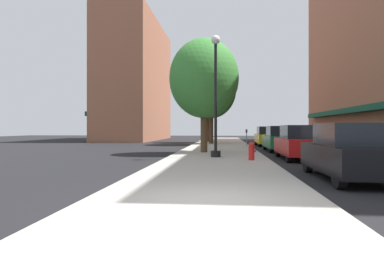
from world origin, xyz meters
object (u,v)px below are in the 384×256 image
Objects in this scene: car_yellow at (267,136)px; tree_far at (204,79)px; car_black at (349,152)px; fire_hydrant at (252,151)px; car_red at (299,143)px; parking_meter_near at (247,136)px; lamppost at (216,93)px; tree_near at (211,90)px; tree_mid at (208,94)px; car_green at (280,139)px.

tree_far is at bearing -117.52° from car_yellow.
car_black is (4.82, -9.51, -3.61)m from tree_far.
tree_far is at bearing 116.51° from fire_hydrant.
parking_meter_near is at bearing 99.72° from car_red.
tree_far reaches higher than lamppost.
lamppost reaches higher than car_red.
tree_near is 4.51m from tree_mid.
tree_far reaches higher than fire_hydrant.
tree_far is 1.55× the size of car_yellow.
lamppost is 14.56m from tree_near.
fire_hydrant is 0.18× the size of car_red.
fire_hydrant is 7.98m from car_green.
tree_near is 10.45m from car_green.
tree_mid is (-1.27, 18.91, 1.90)m from lamppost.
lamppost is at bearing 138.63° from fire_hydrant.
car_red is at bearing -71.00° from tree_near.
car_yellow is (4.83, -1.49, -4.21)m from tree_near.
tree_mid reaches higher than car_yellow.
car_green reaches higher than fire_hydrant.
tree_near is 15.42m from car_red.
lamppost reaches higher than car_black.
car_green is at bearing 72.16° from fire_hydrant.
car_black is at bearing -78.02° from tree_mid.
car_yellow is (2.44, 14.35, 0.29)m from fire_hydrant.
tree_mid reaches higher than car_black.
parking_meter_near is 0.20× the size of tree_far.
tree_near is 6.58m from car_yellow.
tree_near is at bearing 104.87° from car_black.
parking_meter_near is 9.42m from car_red.
tree_mid is at bearing 130.85° from car_yellow.
tree_near reaches higher than car_red.
fire_hydrant is 5.34m from car_black.
car_green is at bearing 87.78° from car_red.
lamppost is at bearing -121.37° from car_green.
car_black is 19.10m from car_yellow.
tree_near is at bearing 93.10° from lamppost.
fire_hydrant is 14.56m from car_yellow.
car_red is 1.00× the size of car_yellow.
fire_hydrant is at bearing -145.51° from car_red.
tree_near reaches higher than car_black.
lamppost is at bearing -108.25° from car_yellow.
car_yellow is (0.00, 12.53, 0.00)m from car_red.
lamppost reaches higher than car_green.
tree_mid is 9.07m from car_yellow.
lamppost is 4.72m from car_red.
parking_meter_near is 3.97m from car_green.
fire_hydrant is 0.18× the size of car_green.
car_yellow is (0.00, 19.10, 0.00)m from car_black.
tree_far reaches higher than car_red.
car_black is 6.57m from car_red.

